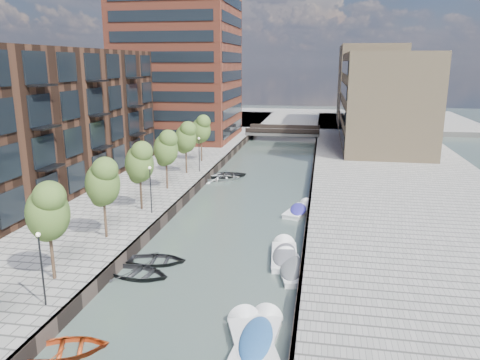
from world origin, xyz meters
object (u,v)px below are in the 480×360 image
(tree_1, at_px, (47,210))
(sloop_2, at_px, (66,353))
(tree_3, at_px, (139,161))
(motorboat_4, at_px, (291,268))
(motorboat_1, at_px, (284,255))
(tree_2, at_px, (103,181))
(car, at_px, (350,146))
(tree_6, at_px, (201,128))
(sloop_1, at_px, (157,263))
(tree_5, at_px, (186,137))
(sloop_3, at_px, (220,180))
(tree_4, at_px, (166,147))
(motorboat_3, at_px, (300,210))
(sloop_4, at_px, (227,177))
(motorboat_0, at_px, (258,338))
(bridge, at_px, (283,132))
(motorboat_2, at_px, (251,342))
(sloop_0, at_px, (138,276))

(tree_1, bearing_deg, sloop_2, -55.09)
(tree_3, xyz_separation_m, motorboat_4, (13.79, -8.30, -5.11))
(motorboat_1, bearing_deg, tree_2, -176.64)
(car, bearing_deg, tree_6, -144.94)
(tree_3, distance_m, sloop_1, 11.14)
(tree_1, relative_size, tree_6, 1.00)
(tree_2, distance_m, tree_5, 21.00)
(motorboat_1, height_order, car, car)
(tree_6, distance_m, sloop_3, 8.73)
(tree_4, bearing_deg, motorboat_3, -10.11)
(tree_1, xyz_separation_m, tree_2, (0.00, 7.00, 0.00))
(tree_4, xyz_separation_m, tree_5, (0.00, 7.00, 0.00))
(sloop_3, height_order, car, car)
(tree_5, height_order, sloop_4, tree_5)
(sloop_2, bearing_deg, tree_2, -5.34)
(tree_5, relative_size, sloop_3, 1.23)
(tree_5, relative_size, sloop_2, 1.45)
(motorboat_3, distance_m, motorboat_4, 12.85)
(tree_1, relative_size, motorboat_1, 1.14)
(motorboat_0, bearing_deg, sloop_4, 104.17)
(tree_5, bearing_deg, tree_1, -90.00)
(car, bearing_deg, sloop_2, -102.26)
(tree_2, height_order, motorboat_3, tree_2)
(tree_3, height_order, tree_4, same)
(sloop_1, height_order, sloop_2, sloop_1)
(bridge, height_order, motorboat_0, bridge)
(sloop_2, height_order, motorboat_2, motorboat_2)
(motorboat_1, bearing_deg, sloop_3, 113.80)
(sloop_3, height_order, motorboat_0, motorboat_0)
(motorboat_3, relative_size, motorboat_4, 0.96)
(sloop_3, bearing_deg, sloop_1, 167.14)
(sloop_1, bearing_deg, bridge, -10.59)
(tree_2, xyz_separation_m, tree_3, (0.00, 7.00, 0.00))
(sloop_1, distance_m, motorboat_2, 11.60)
(tree_4, bearing_deg, motorboat_2, -62.68)
(tree_3, relative_size, motorboat_1, 1.14)
(tree_6, bearing_deg, sloop_2, -84.66)
(sloop_0, xyz_separation_m, motorboat_3, (9.76, 15.47, 0.19))
(motorboat_0, bearing_deg, motorboat_4, 83.34)
(tree_1, bearing_deg, tree_3, 90.00)
(tree_1, bearing_deg, tree_5, 90.00)
(tree_3, bearing_deg, motorboat_1, -25.28)
(sloop_3, xyz_separation_m, motorboat_0, (9.04, -32.06, 0.21))
(sloop_3, distance_m, motorboat_4, 25.53)
(sloop_1, height_order, motorboat_0, motorboat_0)
(motorboat_0, xyz_separation_m, motorboat_4, (1.00, 8.59, -0.01))
(bridge, height_order, car, bridge)
(tree_2, distance_m, motorboat_3, 18.66)
(tree_1, xyz_separation_m, sloop_4, (4.28, 30.80, -5.31))
(tree_5, distance_m, sloop_4, 7.37)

